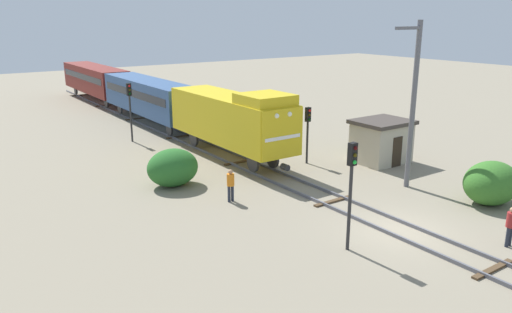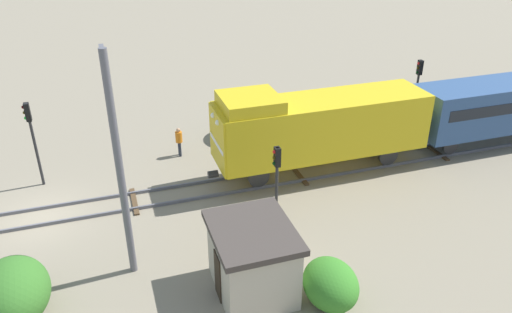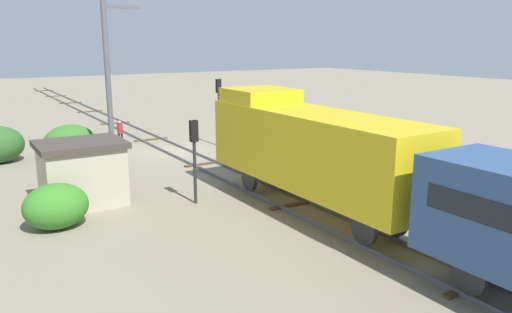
% 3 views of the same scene
% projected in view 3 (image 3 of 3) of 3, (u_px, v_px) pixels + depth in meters
% --- Properties ---
extents(ground_plane, '(154.12, 154.12, 0.00)m').
position_uv_depth(ground_plane, '(175.00, 151.00, 31.83)').
color(ground_plane, gray).
extents(railway_track, '(2.40, 102.74, 0.16)m').
position_uv_depth(railway_track, '(175.00, 150.00, 31.81)').
color(railway_track, '#595960').
rests_on(railway_track, ground).
extents(locomotive, '(2.90, 11.60, 4.60)m').
position_uv_depth(locomotive, '(310.00, 146.00, 19.77)').
color(locomotive, gold).
rests_on(locomotive, railway_track).
extents(traffic_signal_near, '(0.32, 0.34, 4.44)m').
position_uv_depth(traffic_signal_near, '(219.00, 100.00, 32.76)').
color(traffic_signal_near, '#262628').
rests_on(traffic_signal_near, ground).
extents(traffic_signal_mid, '(0.32, 0.34, 3.61)m').
position_uv_depth(traffic_signal_mid, '(194.00, 146.00, 20.98)').
color(traffic_signal_mid, '#262628').
rests_on(traffic_signal_mid, ground).
extents(worker_near_track, '(0.38, 0.38, 1.70)m').
position_uv_depth(worker_near_track, '(120.00, 131.00, 33.25)').
color(worker_near_track, '#262B38').
rests_on(worker_near_track, ground).
extents(worker_by_signal, '(0.38, 0.38, 1.70)m').
position_uv_depth(worker_by_signal, '(296.00, 149.00, 27.74)').
color(worker_by_signal, '#262B38').
rests_on(worker_by_signal, ground).
extents(catenary_mast, '(1.94, 0.28, 8.90)m').
position_uv_depth(catenary_mast, '(109.00, 85.00, 25.13)').
color(catenary_mast, '#595960').
rests_on(catenary_mast, ground).
extents(relay_hut, '(3.50, 2.90, 2.74)m').
position_uv_depth(relay_hut, '(82.00, 172.00, 21.14)').
color(relay_hut, '#B2A893').
rests_on(relay_hut, ground).
extents(bush_near, '(2.88, 2.35, 2.09)m').
position_uv_depth(bush_near, '(363.00, 159.00, 25.18)').
color(bush_near, '#276326').
rests_on(bush_near, ground).
extents(bush_far, '(3.01, 2.46, 2.19)m').
position_uv_depth(bush_far, '(71.00, 144.00, 28.64)').
color(bush_far, '#356E26').
rests_on(bush_far, ground).
extents(bush_back, '(2.36, 1.93, 1.71)m').
position_uv_depth(bush_back, '(56.00, 206.00, 18.46)').
color(bush_back, '#367B26').
rests_on(bush_back, ground).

